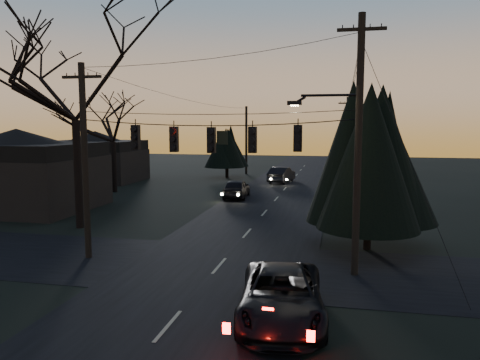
% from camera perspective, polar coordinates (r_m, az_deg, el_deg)
% --- Properties ---
extents(main_road, '(8.00, 120.00, 0.02)m').
position_cam_1_polar(main_road, '(29.39, 2.37, -4.75)').
color(main_road, black).
rests_on(main_road, ground).
extents(cross_road, '(60.00, 7.00, 0.02)m').
position_cam_1_polar(cross_road, '(19.90, -2.54, -10.42)').
color(cross_road, black).
rests_on(cross_road, ground).
extents(utility_pole_right, '(5.00, 0.30, 10.00)m').
position_cam_1_polar(utility_pole_right, '(19.32, 13.77, -11.16)').
color(utility_pole_right, black).
rests_on(utility_pole_right, ground).
extents(utility_pole_left, '(1.80, 0.30, 8.50)m').
position_cam_1_polar(utility_pole_left, '(22.12, -17.96, -8.99)').
color(utility_pole_left, black).
rests_on(utility_pole_left, ground).
extents(utility_pole_far_r, '(1.80, 0.30, 8.50)m').
position_cam_1_polar(utility_pole_far_r, '(46.77, 12.76, -0.60)').
color(utility_pole_far_r, black).
rests_on(utility_pole_far_r, ground).
extents(utility_pole_far_l, '(0.30, 0.30, 8.00)m').
position_cam_1_polar(utility_pole_far_l, '(55.76, 0.76, 0.74)').
color(utility_pole_far_l, black).
rests_on(utility_pole_far_l, ground).
extents(span_signal_assembly, '(11.50, 0.44, 1.50)m').
position_cam_1_polar(span_signal_assembly, '(19.07, -3.33, 5.05)').
color(span_signal_assembly, black).
rests_on(span_signal_assembly, ground).
extents(bare_tree_left, '(10.04, 10.04, 12.26)m').
position_cam_1_polar(bare_tree_left, '(27.98, -19.60, 11.91)').
color(bare_tree_left, black).
rests_on(bare_tree_left, ground).
extents(evergreen_right, '(4.80, 4.80, 7.27)m').
position_cam_1_polar(evergreen_right, '(22.50, 15.53, 2.32)').
color(evergreen_right, black).
rests_on(evergreen_right, ground).
extents(bare_tree_dist, '(6.76, 6.76, 8.77)m').
position_cam_1_polar(bare_tree_dist, '(41.97, -15.26, 6.88)').
color(bare_tree_dist, black).
rests_on(bare_tree_dist, ground).
extents(evergreen_dist, '(3.90, 3.90, 5.46)m').
position_cam_1_polar(evergreen_dist, '(51.79, -1.61, 3.96)').
color(evergreen_dist, black).
rests_on(evergreen_dist, ground).
extents(house_left_near, '(10.00, 8.00, 5.60)m').
position_cam_1_polar(house_left_near, '(35.92, -25.42, 1.20)').
color(house_left_near, black).
rests_on(house_left_near, ground).
extents(house_left_far, '(9.00, 7.00, 5.20)m').
position_cam_1_polar(house_left_far, '(50.95, -17.18, 2.80)').
color(house_left_far, black).
rests_on(house_left_far, ground).
extents(suv_near, '(3.07, 5.63, 1.50)m').
position_cam_1_polar(suv_near, '(14.57, 5.08, -13.91)').
color(suv_near, black).
rests_on(suv_near, ground).
extents(sedan_oncoming_a, '(2.10, 4.62, 1.54)m').
position_cam_1_polar(sedan_oncoming_a, '(37.47, -0.44, -1.05)').
color(sedan_oncoming_a, black).
rests_on(sedan_oncoming_a, ground).
extents(sedan_oncoming_b, '(2.41, 5.01, 1.58)m').
position_cam_1_polar(sedan_oncoming_b, '(47.63, 5.09, 0.63)').
color(sedan_oncoming_b, black).
rests_on(sedan_oncoming_b, ground).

